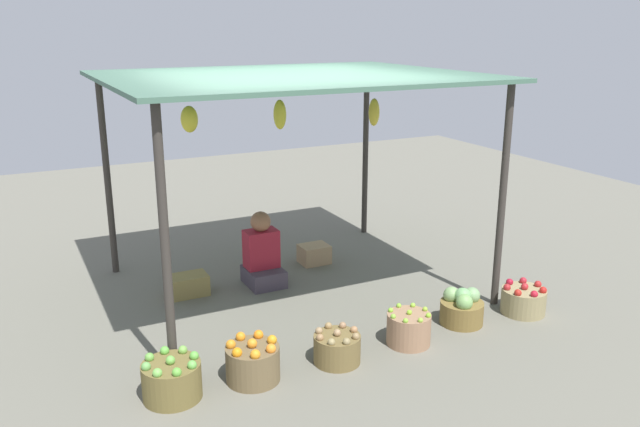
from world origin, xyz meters
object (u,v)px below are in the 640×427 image
object	(u,v)px
basket_cabbages	(462,308)
basket_red_apples	(523,300)
vendor_person	(262,257)
wooden_crate_stacked_rear	(314,254)
basket_limes	(409,329)
wooden_crate_near_vendor	(187,285)
basket_oranges	(253,362)
basket_green_apples	(172,379)
basket_potatoes	(337,348)

from	to	relation	value
basket_cabbages	basket_red_apples	distance (m)	0.67
vendor_person	wooden_crate_stacked_rear	size ratio (longest dim) A/B	2.41
basket_limes	wooden_crate_near_vendor	world-z (taller)	basket_limes
wooden_crate_stacked_rear	vendor_person	bearing A→B (deg)	-157.62
basket_limes	basket_red_apples	bearing A→B (deg)	1.46
basket_oranges	basket_cabbages	world-z (taller)	basket_oranges
basket_green_apples	basket_limes	size ratio (longest dim) A/B	1.15
basket_green_apples	basket_oranges	world-z (taller)	basket_oranges
basket_red_apples	wooden_crate_near_vendor	distance (m)	3.27
basket_potatoes	basket_limes	world-z (taller)	basket_limes
basket_potatoes	basket_red_apples	bearing A→B (deg)	1.13
basket_cabbages	basket_red_apples	bearing A→B (deg)	-6.79
basket_limes	basket_oranges	bearing A→B (deg)	178.42
basket_limes	basket_cabbages	size ratio (longest dim) A/B	0.96
vendor_person	basket_green_apples	world-z (taller)	vendor_person
basket_red_apples	wooden_crate_stacked_rear	world-z (taller)	basket_red_apples
wooden_crate_stacked_rear	wooden_crate_near_vendor	bearing A→B (deg)	-170.85
wooden_crate_stacked_rear	basket_green_apples	bearing A→B (deg)	-136.55
basket_green_apples	basket_red_apples	size ratio (longest dim) A/B	1.05
basket_potatoes	wooden_crate_stacked_rear	xyz separation A→B (m)	(0.83, 2.11, -0.02)
vendor_person	basket_green_apples	size ratio (longest dim) A/B	1.81
basket_red_apples	wooden_crate_stacked_rear	size ratio (longest dim) A/B	1.27
basket_oranges	basket_cabbages	distance (m)	2.05
basket_green_apples	wooden_crate_stacked_rear	size ratio (longest dim) A/B	1.33
basket_oranges	basket_limes	xyz separation A→B (m)	(1.40, -0.04, -0.01)
basket_green_apples	wooden_crate_near_vendor	xyz separation A→B (m)	(0.61, 1.79, -0.04)
vendor_person	basket_potatoes	xyz separation A→B (m)	(-0.08, -1.80, -0.17)
wooden_crate_near_vendor	wooden_crate_stacked_rear	distance (m)	1.56
basket_green_apples	basket_cabbages	distance (m)	2.66
basket_cabbages	basket_red_apples	world-z (taller)	basket_cabbages
basket_green_apples	basket_red_apples	bearing A→B (deg)	-0.66
wooden_crate_near_vendor	basket_red_apples	bearing A→B (deg)	-33.86
vendor_person	basket_limes	xyz separation A→B (m)	(0.62, -1.80, -0.16)
basket_red_apples	wooden_crate_near_vendor	size ratio (longest dim) A/B	1.02
basket_oranges	wooden_crate_stacked_rear	size ratio (longest dim) A/B	1.28
wooden_crate_near_vendor	wooden_crate_stacked_rear	bearing A→B (deg)	9.15
basket_oranges	basket_potatoes	size ratio (longest dim) A/B	1.09
vendor_person	basket_potatoes	size ratio (longest dim) A/B	2.05
basket_limes	basket_red_apples	size ratio (longest dim) A/B	0.91
basket_cabbages	wooden_crate_near_vendor	distance (m)	2.70
basket_oranges	wooden_crate_stacked_rear	xyz separation A→B (m)	(1.53, 2.07, -0.04)
basket_oranges	basket_green_apples	bearing A→B (deg)	176.88
vendor_person	basket_red_apples	world-z (taller)	vendor_person
wooden_crate_stacked_rear	basket_oranges	bearing A→B (deg)	-126.56
basket_red_apples	basket_oranges	bearing A→B (deg)	179.90
basket_green_apples	basket_cabbages	xyz separation A→B (m)	(2.66, 0.04, 0.00)
basket_oranges	wooden_crate_near_vendor	distance (m)	1.82
basket_red_apples	basket_limes	bearing A→B (deg)	-178.54
vendor_person	wooden_crate_near_vendor	size ratio (longest dim) A/B	1.94
basket_red_apples	wooden_crate_near_vendor	xyz separation A→B (m)	(-2.72, 1.82, -0.02)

